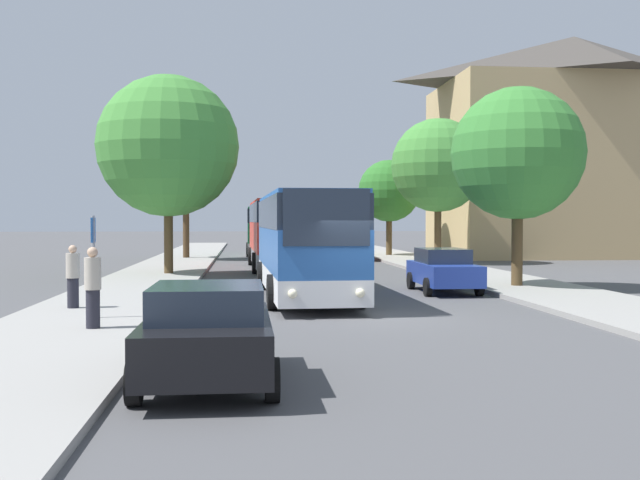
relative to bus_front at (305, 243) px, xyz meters
name	(u,v)px	position (x,y,z in m)	size (l,w,h in m)	color
ground_plane	(368,318)	(1.23, -5.08, -1.78)	(300.00, 300.00, 0.00)	#4C4C4F
sidewalk_left	(89,318)	(-5.77, -5.08, -1.70)	(4.00, 120.00, 0.15)	gray
sidewalk_right	(628,311)	(8.23, -5.08, -1.70)	(4.00, 120.00, 0.15)	gray
building_right_background	(573,147)	(20.97, 26.35, 5.88)	(18.27, 11.20, 15.31)	tan
bus_front	(305,243)	(0.00, 0.00, 0.00)	(2.94, 10.77, 3.32)	silver
bus_middle	(277,233)	(-0.27, 14.38, 0.08)	(2.93, 11.54, 3.48)	gray
bus_rear	(267,230)	(-0.33, 30.27, 0.04)	(3.00, 10.85, 3.39)	silver
parked_car_left_curb	(208,333)	(-2.48, -12.55, -0.98)	(2.07, 4.02, 1.53)	black
parked_car_right_near	(443,270)	(4.95, 1.37, -0.99)	(1.97, 4.25, 1.52)	#233D9E
parked_car_right_far	(354,249)	(4.94, 22.51, -1.06)	(1.97, 4.67, 1.33)	red
bus_stop_sign	(93,254)	(-5.56, -5.53, -0.09)	(0.08, 0.45, 2.47)	gray
pedestrian_waiting_near	(93,287)	(-5.22, -7.32, -0.73)	(0.36, 0.36, 1.77)	#23232D
pedestrian_waiting_far	(73,276)	(-6.51, -3.41, -0.78)	(0.36, 0.36, 1.69)	#23232D
tree_left_near	(186,164)	(-5.60, 23.77, 4.29)	(4.45, 4.45, 8.17)	#47331E
tree_left_far	(168,146)	(-5.30, 9.77, 4.01)	(6.28, 6.28, 8.79)	#513D23
tree_right_near	(518,154)	(7.88, 2.16, 3.13)	(4.78, 4.78, 7.16)	#513D23
tree_right_mid	(389,191)	(7.86, 26.11, 2.71)	(4.21, 4.21, 6.46)	#513D23
tree_right_far	(438,166)	(9.16, 18.16, 3.88)	(5.39, 5.39, 8.21)	#513D23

